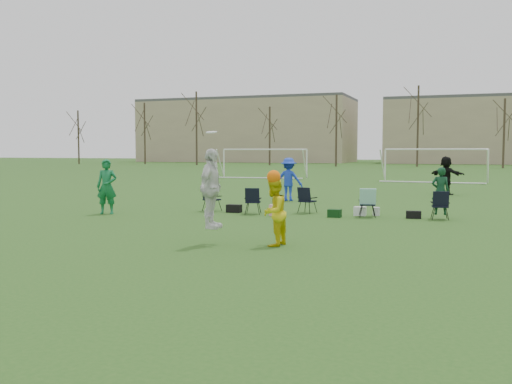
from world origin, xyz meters
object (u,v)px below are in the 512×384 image
at_px(fielder_black, 446,175).
at_px(goal_left, 265,155).
at_px(goal_mid, 435,156).
at_px(fielder_green_near, 107,187).
at_px(fielder_blue, 289,179).
at_px(center_contest, 239,198).

relative_size(fielder_black, goal_left, 0.27).
xyz_separation_m(fielder_black, goal_mid, (-1.08, 12.57, 0.91)).
bearing_deg(fielder_green_near, goal_mid, 50.15).
bearing_deg(fielder_black, goal_left, -15.26).
bearing_deg(fielder_blue, fielder_black, -138.69).
height_order(fielder_blue, fielder_black, fielder_black).
bearing_deg(fielder_green_near, goal_left, 78.88).
distance_m(fielder_blue, center_contest, 12.55).
distance_m(goal_left, goal_mid, 14.14).
bearing_deg(fielder_blue, goal_left, -70.04).
relative_size(fielder_blue, fielder_black, 0.98).
distance_m(center_contest, goal_left, 34.89).
height_order(fielder_green_near, center_contest, center_contest).
relative_size(fielder_green_near, fielder_blue, 1.01).
distance_m(fielder_blue, goal_mid, 19.74).
distance_m(fielder_black, center_contest, 19.15).
xyz_separation_m(fielder_blue, center_contest, (2.37, -12.32, 0.17)).
height_order(fielder_blue, goal_mid, goal_mid).
distance_m(fielder_green_near, goal_mid, 28.39).
xyz_separation_m(fielder_green_near, goal_left, (-3.61, 28.40, 0.92)).
xyz_separation_m(center_contest, goal_left, (-10.70, 33.20, 0.76)).
bearing_deg(goal_mid, fielder_green_near, -107.48).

